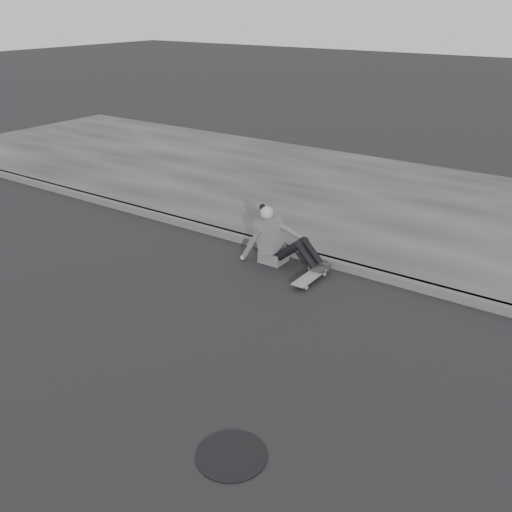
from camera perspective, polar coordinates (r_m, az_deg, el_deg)
The scene contains 6 objects.
ground at distance 6.71m, azimuth -2.97°, elevation -8.73°, with size 80.00×80.00×0.00m, color black.
curb at distance 8.61m, azimuth 7.52°, elevation -0.63°, with size 24.00×0.16×0.12m, color #474747.
sidewalk at distance 11.20m, azimuth 14.78°, elevation 4.73°, with size 24.00×6.00×0.12m, color #393939.
manhole at distance 5.29m, azimuth -2.46°, elevation -19.31°, with size 0.63×0.63×0.01m, color black.
skateboard at distance 8.11m, azimuth 5.53°, elevation -2.04°, with size 0.20×0.78×0.09m.
seated_woman at distance 8.53m, azimuth 2.14°, elevation 1.54°, with size 1.38×0.46×0.88m.
Camera 1 is at (3.49, -4.43, 3.64)m, focal length 40.00 mm.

